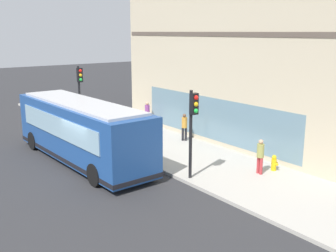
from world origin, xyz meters
The scene contains 10 objects.
ground centered at (0.00, 0.00, 0.00)m, with size 120.00×120.00×0.00m, color #2D2D30.
sidewalk_curb centered at (5.08, 0.00, 0.07)m, with size 4.95×40.00×0.15m, color #B2ADA3.
building_corner centered at (12.52, 0.00, 5.71)m, with size 10.00×17.22×11.43m.
city_bus_nearside centered at (0.40, 1.92, 1.55)m, with size 2.91×10.13×3.07m.
traffic_light_near_corner centered at (2.99, -3.62, 2.86)m, with size 0.32×0.49×3.88m.
traffic_light_down_block centered at (2.97, 7.50, 3.03)m, with size 0.32×0.49×4.14m.
fire_hydrant centered at (6.70, -5.10, 0.51)m, with size 0.35×0.35×0.74m.
pedestrian_near_hydrant centered at (6.67, 1.43, 1.07)m, with size 0.32×0.32×1.61m.
pedestrian_by_light_pole centered at (5.83, -5.00, 1.07)m, with size 0.32×0.32×1.60m.
pedestrian_walking_along_curb centered at (6.97, 5.75, 1.12)m, with size 0.32×0.32×1.69m.
Camera 1 is at (-7.73, -16.16, 6.42)m, focal length 42.60 mm.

